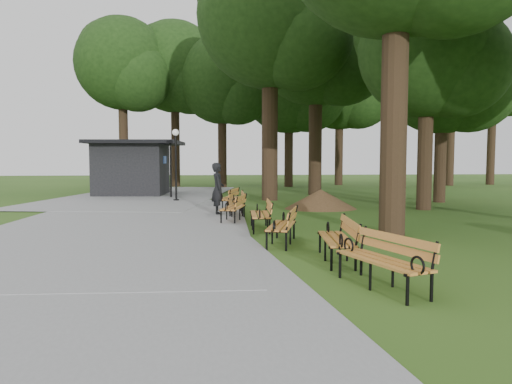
{
  "coord_description": "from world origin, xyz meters",
  "views": [
    {
      "loc": [
        -1.19,
        -11.98,
        2.02
      ],
      "look_at": [
        0.12,
        1.16,
        1.1
      ],
      "focal_mm": 32.23,
      "sensor_mm": 36.0,
      "label": 1
    }
  ],
  "objects": [
    {
      "name": "ground",
      "position": [
        0.0,
        0.0,
        0.0
      ],
      "size": [
        100.0,
        100.0,
        0.0
      ],
      "primitive_type": "plane",
      "color": "#2B5016",
      "rests_on": "ground"
    },
    {
      "name": "path",
      "position": [
        -4.0,
        3.0,
        0.03
      ],
      "size": [
        12.0,
        38.0,
        0.06
      ],
      "primitive_type": "cube",
      "color": "gray",
      "rests_on": "ground"
    },
    {
      "name": "person",
      "position": [
        -0.92,
        4.92,
        0.96
      ],
      "size": [
        0.51,
        0.74,
        1.92
      ],
      "primitive_type": "imported",
      "rotation": [
        0.0,
        0.0,
        1.65
      ],
      "color": "black",
      "rests_on": "ground"
    },
    {
      "name": "kiosk",
      "position": [
        -5.68,
        14.99,
        1.55
      ],
      "size": [
        5.28,
        4.69,
        3.1
      ],
      "primitive_type": null,
      "rotation": [
        0.0,
        0.0,
        -0.08
      ],
      "color": "black",
      "rests_on": "ground"
    },
    {
      "name": "lamp_post",
      "position": [
        -2.86,
        10.67,
        2.5
      ],
      "size": [
        0.32,
        0.32,
        3.52
      ],
      "color": "black",
      "rests_on": "ground"
    },
    {
      "name": "dirt_mound",
      "position": [
        3.36,
        6.64,
        0.4
      ],
      "size": [
        2.51,
        2.51,
        0.81
      ],
      "primitive_type": "cone",
      "color": "#47301C",
      "rests_on": "ground"
    },
    {
      "name": "bench_0",
      "position": [
        1.48,
        -5.11,
        0.44
      ],
      "size": [
        1.2,
        2.0,
        0.88
      ],
      "primitive_type": null,
      "rotation": [
        0.0,
        0.0,
        -1.25
      ],
      "color": "#C5782D",
      "rests_on": "ground"
    },
    {
      "name": "bench_1",
      "position": [
        1.31,
        -3.09,
        0.44
      ],
      "size": [
        0.84,
        1.96,
        0.88
      ],
      "primitive_type": null,
      "rotation": [
        0.0,
        0.0,
        -1.68
      ],
      "color": "#C5782D",
      "rests_on": "ground"
    },
    {
      "name": "bench_2",
      "position": [
        0.5,
        -1.16,
        0.44
      ],
      "size": [
        1.15,
        2.0,
        0.88
      ],
      "primitive_type": null,
      "rotation": [
        0.0,
        0.0,
        -1.86
      ],
      "color": "#C5782D",
      "rests_on": "ground"
    },
    {
      "name": "bench_3",
      "position": [
        0.24,
        1.16,
        0.44
      ],
      "size": [
        0.75,
        1.93,
        0.88
      ],
      "primitive_type": null,
      "rotation": [
        0.0,
        0.0,
        -1.63
      ],
      "color": "#C5782D",
      "rests_on": "ground"
    },
    {
      "name": "bench_4",
      "position": [
        -0.44,
        3.16,
        0.44
      ],
      "size": [
        1.1,
        2.0,
        0.88
      ],
      "primitive_type": null,
      "rotation": [
        0.0,
        0.0,
        -1.82
      ],
      "color": "#C5782D",
      "rests_on": "ground"
    },
    {
      "name": "bench_5",
      "position": [
        -0.27,
        4.9,
        0.44
      ],
      "size": [
        0.69,
        1.92,
        0.88
      ],
      "primitive_type": null,
      "rotation": [
        0.0,
        0.0,
        -1.6
      ],
      "color": "#C5782D",
      "rests_on": "ground"
    },
    {
      "name": "bench_6",
      "position": [
        -0.49,
        6.77,
        0.44
      ],
      "size": [
        1.13,
        2.0,
        0.88
      ],
      "primitive_type": null,
      "rotation": [
        0.0,
        0.0,
        -1.85
      ],
      "color": "#C5782D",
      "rests_on": "ground"
    },
    {
      "name": "lawn_tree_1",
      "position": [
        7.47,
        5.9,
        6.42
      ],
      "size": [
        5.51,
        5.51,
        9.22
      ],
      "color": "black",
      "rests_on": "ground"
    },
    {
      "name": "lawn_tree_2",
      "position": [
        1.78,
        10.88,
        9.04
      ],
      "size": [
        7.17,
        7.17,
        12.7
      ],
      "color": "black",
      "rests_on": "ground"
    },
    {
      "name": "lawn_tree_4",
      "position": [
        4.86,
        14.22,
        8.79
      ],
      "size": [
        7.44,
        7.44,
        12.57
      ],
      "color": "black",
      "rests_on": "ground"
    },
    {
      "name": "lawn_tree_5",
      "position": [
        9.74,
        9.0,
        6.16
      ],
      "size": [
        5.85,
        5.85,
        9.12
      ],
      "color": "black",
      "rests_on": "ground"
    },
    {
      "name": "tree_backdrop",
      "position": [
        7.17,
        23.1,
        8.29
      ],
      "size": [
        36.49,
        10.0,
        16.58
      ],
      "primitive_type": null,
      "color": "black",
      "rests_on": "ground"
    }
  ]
}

